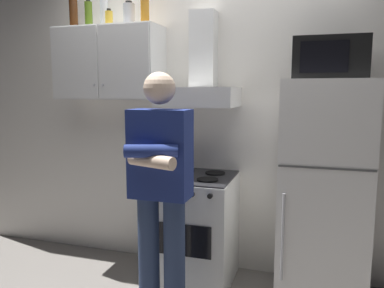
% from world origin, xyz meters
% --- Properties ---
extents(back_wall_tiled, '(4.80, 0.10, 2.70)m').
position_xyz_m(back_wall_tiled, '(0.00, 0.60, 1.35)').
color(back_wall_tiled, silver).
rests_on(back_wall_tiled, ground_plane).
extents(upper_cabinet, '(0.90, 0.37, 0.60)m').
position_xyz_m(upper_cabinet, '(-0.85, 0.37, 1.75)').
color(upper_cabinet, silver).
extents(stove_oven, '(0.60, 0.62, 0.87)m').
position_xyz_m(stove_oven, '(-0.05, 0.25, 0.43)').
color(stove_oven, white).
rests_on(stove_oven, ground_plane).
extents(range_hood, '(0.60, 0.44, 0.75)m').
position_xyz_m(range_hood, '(-0.05, 0.38, 1.60)').
color(range_hood, white).
extents(refrigerator, '(0.60, 0.62, 1.60)m').
position_xyz_m(refrigerator, '(0.90, 0.25, 0.80)').
color(refrigerator, white).
rests_on(refrigerator, ground_plane).
extents(microwave, '(0.48, 0.37, 0.28)m').
position_xyz_m(microwave, '(0.90, 0.27, 1.74)').
color(microwave, black).
rests_on(microwave, refrigerator).
extents(person_standing, '(0.38, 0.33, 1.64)m').
position_xyz_m(person_standing, '(-0.10, -0.36, 0.90)').
color(person_standing, navy).
rests_on(person_standing, ground_plane).
extents(bottle_olive_oil, '(0.06, 0.06, 0.22)m').
position_xyz_m(bottle_olive_oil, '(-1.01, 0.35, 2.16)').
color(bottle_olive_oil, '#4C6B19').
rests_on(bottle_olive_oil, upper_cabinet).
extents(bottle_rum_dark, '(0.07, 0.07, 0.29)m').
position_xyz_m(bottle_rum_dark, '(-1.19, 0.40, 2.19)').
color(bottle_rum_dark, '#47230F').
rests_on(bottle_rum_dark, upper_cabinet).
extents(bottle_canister_steel, '(0.09, 0.09, 0.19)m').
position_xyz_m(bottle_canister_steel, '(-0.66, 0.38, 2.14)').
color(bottle_canister_steel, '#B2B5BA').
rests_on(bottle_canister_steel, upper_cabinet).
extents(bottle_spice_jar, '(0.06, 0.06, 0.14)m').
position_xyz_m(bottle_spice_jar, '(-0.82, 0.34, 2.11)').
color(bottle_spice_jar, gold).
rests_on(bottle_spice_jar, upper_cabinet).
extents(bottle_vodka_clear, '(0.07, 0.07, 0.30)m').
position_xyz_m(bottle_vodka_clear, '(-0.90, 0.40, 2.19)').
color(bottle_vodka_clear, silver).
rests_on(bottle_vodka_clear, upper_cabinet).
extents(bottle_liquor_amber, '(0.07, 0.07, 0.32)m').
position_xyz_m(bottle_liquor_amber, '(-0.51, 0.36, 2.20)').
color(bottle_liquor_amber, '#B7721E').
rests_on(bottle_liquor_amber, upper_cabinet).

